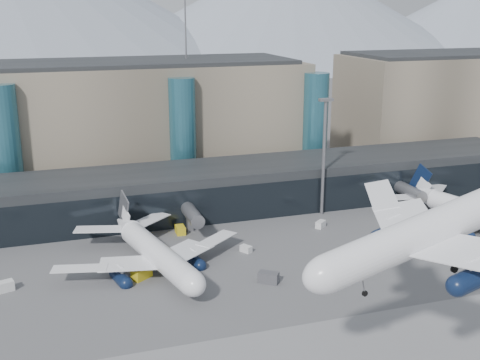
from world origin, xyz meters
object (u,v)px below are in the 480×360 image
lightmast_mid (324,150)px  veh_d (321,224)px  veh_b (180,230)px  veh_a (4,286)px  hero_jet (453,213)px  jet_parked_mid (150,242)px  jet_parked_right (468,205)px  veh_g (246,249)px  veh_e (457,219)px  veh_c (268,277)px  veh_h (142,273)px

lightmast_mid → veh_d: bearing=-116.9°
veh_b → veh_d: bearing=-100.3°
veh_a → veh_d: veh_a is taller
veh_d → hero_jet: bearing=-138.5°
veh_b → hero_jet: bearing=-159.0°
veh_a → jet_parked_mid: bearing=-10.1°
jet_parked_right → veh_a: 90.80m
hero_jet → jet_parked_mid: size_ratio=1.06×
veh_b → veh_g: (9.59, -13.01, -0.19)m
lightmast_mid → veh_a: 68.64m
lightmast_mid → veh_e: 31.38m
veh_b → veh_c: veh_c is taller
veh_d → veh_g: size_ratio=1.15×
veh_e → veh_b: bearing=146.3°
jet_parked_mid → hero_jet: bearing=-158.6°
lightmast_mid → veh_e: size_ratio=7.92×
jet_parked_right → veh_g: 48.79m
jet_parked_right → veh_d: 31.09m
lightmast_mid → veh_h: size_ratio=7.42×
jet_parked_right → veh_h: bearing=78.1°
veh_g → veh_h: veh_h is taller
lightmast_mid → hero_jet: bearing=-101.3°
veh_c → veh_g: bearing=123.4°
jet_parked_mid → veh_h: jet_parked_mid is taller
veh_d → veh_g: (-18.82, -7.50, -0.08)m
lightmast_mid → veh_a: size_ratio=8.79×
lightmast_mid → veh_c: 39.24m
veh_c → veh_e: 49.78m
veh_b → veh_e: veh_e is taller
jet_parked_mid → jet_parked_right: 66.55m
veh_a → veh_d: size_ratio=1.19×
lightmast_mid → hero_jet: hero_jet is taller
veh_a → veh_c: bearing=-30.5°
lightmast_mid → veh_c: bearing=-129.2°
veh_c → veh_g: 13.47m
hero_jet → veh_c: size_ratio=11.71×
jet_parked_right → veh_d: (-29.82, 7.96, -3.75)m
jet_parked_right → veh_h: 69.21m
hero_jet → veh_h: size_ratio=11.28×
veh_a → veh_e: bearing=-14.1°
hero_jet → veh_h: 52.92m
veh_a → veh_d: bearing=-6.7°
veh_g → veh_a: bearing=-117.2°
veh_d → veh_g: veh_d is taller
veh_g → jet_parked_right: bearing=57.8°
veh_g → veh_h: size_ratio=0.62×
veh_b → veh_g: size_ratio=1.32×
lightmast_mid → veh_b: bearing=-176.3°
veh_d → veh_g: 20.25m
jet_parked_mid → veh_g: (17.91, 0.44, -3.84)m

